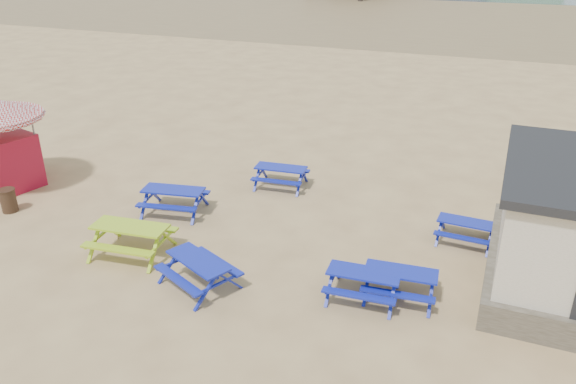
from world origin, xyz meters
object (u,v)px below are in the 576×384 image
at_px(picnic_table_blue_b, 281,177).
at_px(litter_bin, 8,200).
at_px(picnic_table_blue_a, 174,201).
at_px(picnic_table_yellow, 131,240).

height_order(picnic_table_blue_b, litter_bin, litter_bin).
relative_size(picnic_table_blue_a, picnic_table_blue_b, 1.14).
distance_m(picnic_table_blue_a, picnic_table_blue_b, 3.85).
bearing_deg(picnic_table_blue_b, picnic_table_yellow, -115.34).
distance_m(picnic_table_blue_a, litter_bin, 5.19).
relative_size(picnic_table_blue_a, litter_bin, 2.85).
bearing_deg(picnic_table_yellow, picnic_table_blue_b, 64.03).
height_order(picnic_table_yellow, litter_bin, picnic_table_yellow).
distance_m(picnic_table_blue_a, picnic_table_yellow, 2.62).
bearing_deg(picnic_table_blue_a, litter_bin, -169.58).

